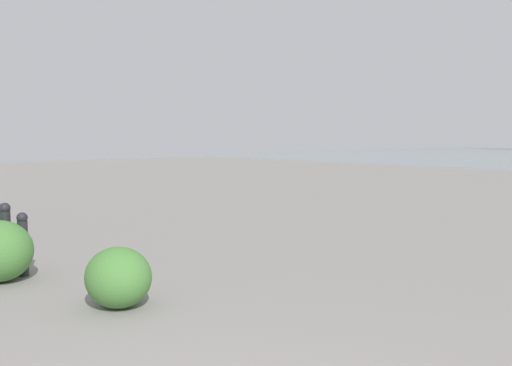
% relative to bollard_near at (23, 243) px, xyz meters
% --- Properties ---
extents(bollard_near, '(0.13, 0.13, 0.78)m').
position_rel_bollard_near_xyz_m(bollard_near, '(0.00, 0.00, 0.00)').
color(bollard_near, '#232328').
rests_on(bollard_near, ground).
extents(bollard_mid, '(0.13, 0.13, 0.89)m').
position_rel_bollard_near_xyz_m(bollard_mid, '(0.14, 0.15, 0.06)').
color(bollard_mid, '#232328').
rests_on(bollard_mid, ground).
extents(shrub_round, '(0.71, 0.64, 0.60)m').
position_rel_bollard_near_xyz_m(shrub_round, '(-1.90, -0.31, -0.10)').
color(shrub_round, '#477F38').
rests_on(shrub_round, ground).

